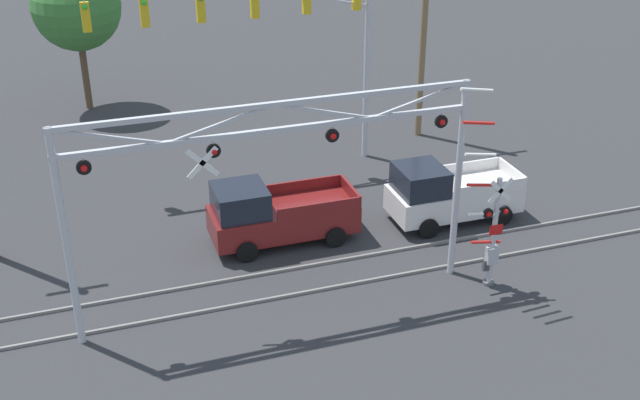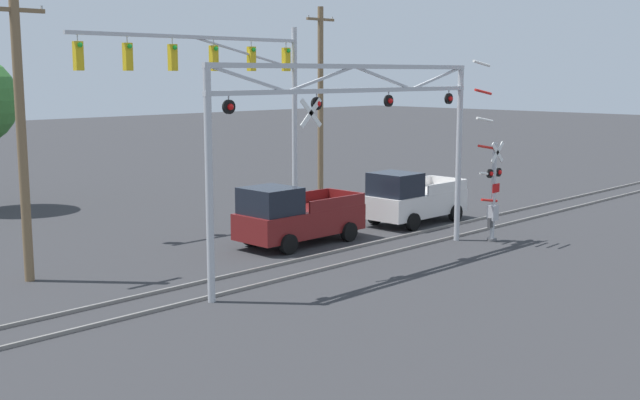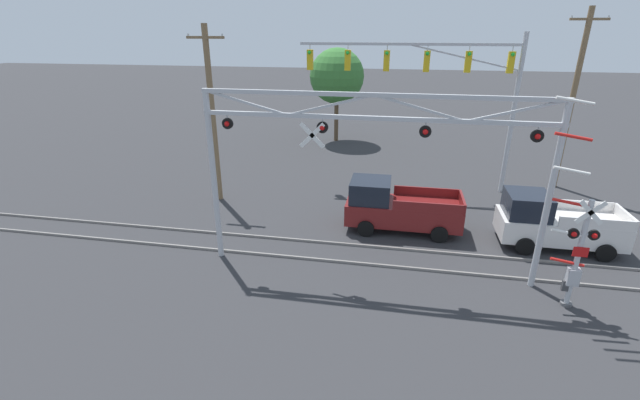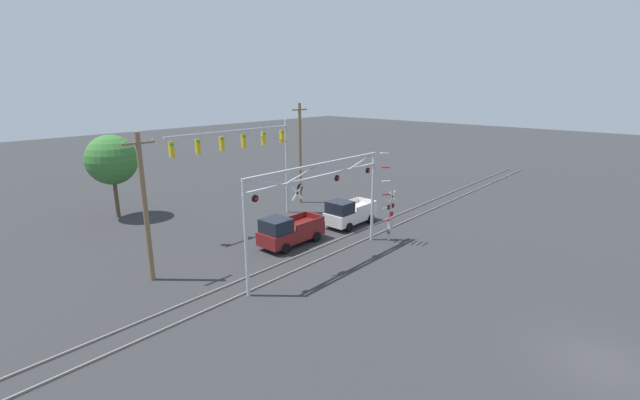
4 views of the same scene
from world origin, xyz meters
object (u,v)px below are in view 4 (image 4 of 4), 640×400
(utility_pole_left, at_px, (145,207))
(utility_pole_right, at_px, (300,153))
(pickup_truck_lead, at_px, (289,231))
(background_tree_beyond_span, at_px, (112,160))
(crossing_signal_mast, at_px, (389,213))
(crossing_gantry, at_px, (319,193))
(traffic_signal_span, at_px, (256,150))
(pickup_truck_following, at_px, (348,213))

(utility_pole_left, height_order, utility_pole_right, utility_pole_right)
(pickup_truck_lead, xyz_separation_m, background_tree_beyond_span, (-4.98, 15.39, 3.89))
(crossing_signal_mast, distance_m, utility_pole_right, 12.63)
(pickup_truck_lead, distance_m, utility_pole_left, 9.81)
(pickup_truck_lead, distance_m, background_tree_beyond_span, 16.64)
(crossing_gantry, xyz_separation_m, utility_pole_left, (-8.06, 5.62, -0.21))
(crossing_gantry, relative_size, background_tree_beyond_span, 1.66)
(pickup_truck_lead, relative_size, utility_pole_right, 0.53)
(crossing_gantry, height_order, utility_pole_right, utility_pole_right)
(utility_pole_right, height_order, background_tree_beyond_span, utility_pole_right)
(crossing_gantry, distance_m, pickup_truck_lead, 5.22)
(pickup_truck_lead, distance_m, utility_pole_right, 11.85)
(crossing_gantry, relative_size, pickup_truck_lead, 2.35)
(traffic_signal_span, bearing_deg, background_tree_beyond_span, 126.63)
(crossing_signal_mast, bearing_deg, pickup_truck_lead, 139.00)
(pickup_truck_lead, relative_size, background_tree_beyond_span, 0.70)
(crossing_gantry, xyz_separation_m, background_tree_beyond_span, (-4.03, 19.09, 0.32))
(pickup_truck_following, relative_size, background_tree_beyond_span, 0.66)
(pickup_truck_lead, xyz_separation_m, utility_pole_left, (-9.01, 1.92, 3.35))
(traffic_signal_span, relative_size, utility_pole_right, 1.20)
(crossing_signal_mast, height_order, pickup_truck_lead, crossing_signal_mast)
(utility_pole_left, bearing_deg, background_tree_beyond_span, 73.34)
(crossing_signal_mast, relative_size, traffic_signal_span, 0.59)
(pickup_truck_lead, height_order, utility_pole_left, utility_pole_left)
(crossing_signal_mast, xyz_separation_m, pickup_truck_lead, (-5.40, 4.70, -1.03))
(crossing_signal_mast, xyz_separation_m, background_tree_beyond_span, (-10.39, 20.09, 2.86))
(crossing_gantry, height_order, background_tree_beyond_span, background_tree_beyond_span)
(crossing_signal_mast, height_order, utility_pole_right, utility_pole_right)
(pickup_truck_lead, height_order, utility_pole_right, utility_pole_right)
(pickup_truck_lead, xyz_separation_m, utility_pole_right, (8.63, 7.20, 3.76))
(utility_pole_left, bearing_deg, traffic_signal_span, 18.94)
(pickup_truck_lead, bearing_deg, crossing_gantry, -104.53)
(background_tree_beyond_span, bearing_deg, pickup_truck_lead, -72.05)
(crossing_gantry, bearing_deg, utility_pole_right, 48.65)
(pickup_truck_following, relative_size, utility_pole_left, 0.54)
(crossing_gantry, bearing_deg, crossing_signal_mast, -8.95)
(traffic_signal_span, xyz_separation_m, pickup_truck_lead, (-2.17, -5.76, -4.83))
(utility_pole_right, bearing_deg, background_tree_beyond_span, 148.98)
(crossing_gantry, bearing_deg, utility_pole_left, 145.11)
(crossing_signal_mast, xyz_separation_m, traffic_signal_span, (-3.23, 10.46, 3.80))
(pickup_truck_following, relative_size, utility_pole_right, 0.50)
(crossing_signal_mast, distance_m, utility_pole_left, 16.03)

